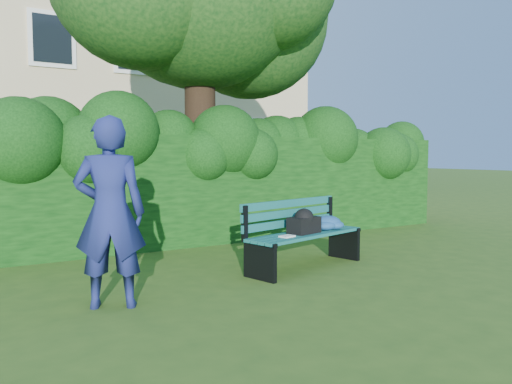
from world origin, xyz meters
TOP-DOWN VIEW (x-y plane):
  - ground at (0.00, 0.00)m, footprint 80.00×80.00m
  - apartment_building at (-0.00, 13.99)m, footprint 16.00×8.08m
  - hedge at (0.00, 2.20)m, footprint 10.00×1.00m
  - park_bench at (0.27, -0.31)m, footprint 1.91×0.98m
  - man_reading at (-2.47, -0.74)m, footprint 0.80×0.67m

SIDE VIEW (x-z plane):
  - ground at x=0.00m, z-range 0.00..0.00m
  - park_bench at x=0.27m, z-range 0.05..0.94m
  - hedge at x=0.00m, z-range 0.00..1.80m
  - man_reading at x=-2.47m, z-range 0.00..1.87m
  - apartment_building at x=0.00m, z-range 0.00..12.00m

